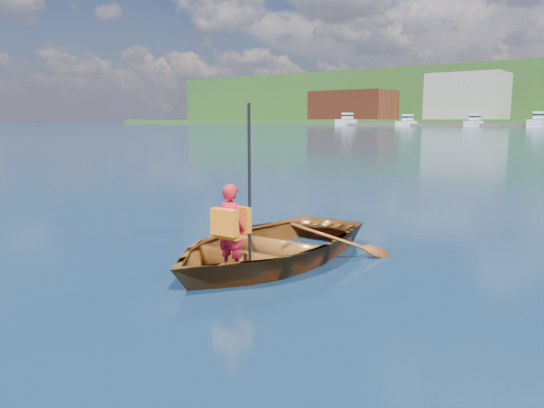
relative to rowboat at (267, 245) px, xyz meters
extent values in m
plane|color=#162847|center=(1.18, -0.58, -0.21)|extent=(600.00, 600.00, 0.00)
imported|color=brown|center=(0.00, 0.00, 0.00)|extent=(2.60, 3.57, 0.73)
imported|color=red|center=(0.17, -0.90, 0.40)|extent=(0.38, 0.26, 1.02)
cube|color=orange|center=(0.18, -1.02, 0.49)|extent=(0.34, 0.11, 0.30)
cube|color=orange|center=(0.17, -0.78, 0.49)|extent=(0.34, 0.09, 0.30)
cube|color=orange|center=(0.17, -0.90, 0.31)|extent=(0.31, 0.23, 0.05)
cylinder|color=black|center=(0.32, -0.74, 0.85)|extent=(0.04, 0.04, 1.93)
cube|color=maroon|center=(-88.82, 164.42, 6.79)|extent=(28.00, 16.00, 10.00)
cube|color=gray|center=(-48.82, 164.42, 8.79)|extent=(22.00, 16.00, 14.00)
cube|color=silver|center=(-79.01, 142.42, 0.67)|extent=(2.63, 9.38, 2.22)
cube|color=silver|center=(-79.01, 143.36, 2.90)|extent=(1.84, 4.22, 1.80)
cube|color=black|center=(-79.01, 143.36, 3.00)|extent=(1.89, 4.41, 0.50)
cube|color=silver|center=(-59.07, 142.42, 0.45)|extent=(2.65, 9.45, 1.65)
cube|color=silver|center=(-59.07, 143.37, 2.34)|extent=(1.85, 4.25, 1.80)
cube|color=black|center=(-59.07, 143.37, 2.44)|extent=(1.91, 4.44, 0.50)
cube|color=silver|center=(-39.90, 142.42, 0.48)|extent=(2.58, 9.21, 1.74)
cube|color=silver|center=(-39.90, 143.35, 2.42)|extent=(1.80, 4.14, 1.80)
cube|color=black|center=(-39.90, 143.35, 2.52)|extent=(1.86, 4.33, 0.50)
cube|color=silver|center=(-23.98, 142.42, 0.64)|extent=(3.23, 11.52, 2.14)
cube|color=silver|center=(-23.98, 143.58, 2.82)|extent=(2.26, 5.18, 1.80)
cube|color=black|center=(-23.98, 143.58, 2.92)|extent=(2.32, 5.42, 0.50)
cylinder|color=#382314|center=(-125.50, 275.50, 20.92)|extent=(0.80, 0.80, 3.83)
sphere|color=#29601F|center=(-125.50, 275.50, 26.02)|extent=(7.14, 7.14, 7.14)
cylinder|color=#382314|center=(-69.30, 273.22, 20.19)|extent=(0.80, 0.80, 3.29)
sphere|color=#29601F|center=(-69.30, 273.22, 24.57)|extent=(6.13, 6.13, 6.13)
cylinder|color=#382314|center=(-100.71, 227.78, 10.78)|extent=(0.80, 0.80, 2.65)
sphere|color=#29601F|center=(-100.71, 227.78, 14.32)|extent=(4.95, 4.95, 4.95)
camera|label=1|loc=(4.15, -5.36, 1.63)|focal=35.00mm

